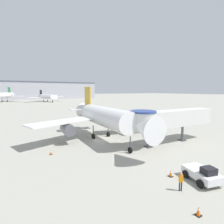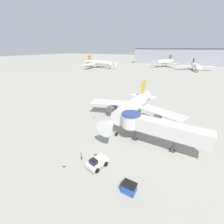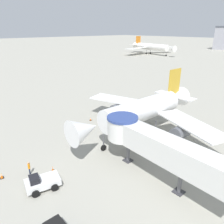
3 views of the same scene
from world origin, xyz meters
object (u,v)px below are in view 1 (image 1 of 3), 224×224
at_px(background_jet_green_tail, 3,95).
at_px(background_jet_black_tail, 46,96).
at_px(traffic_cone_near_nose, 171,173).
at_px(traffic_cone_apron_front, 198,211).
at_px(pushback_tug_white, 202,174).
at_px(traffic_cone_port_wing, 51,152).
at_px(ground_crew_marshaller, 181,180).
at_px(main_airplane, 104,117).
at_px(jet_bridge, 168,119).

distance_m(background_jet_green_tail, background_jet_black_tail, 33.25).
distance_m(traffic_cone_near_nose, background_jet_green_tail, 153.16).
bearing_deg(traffic_cone_apron_front, background_jet_black_tail, 84.27).
bearing_deg(background_jet_green_tail, traffic_cone_near_nose, -58.91).
relative_size(pushback_tug_white, traffic_cone_port_wing, 6.15).
bearing_deg(background_jet_green_tail, ground_crew_marshaller, -59.52).
xyz_separation_m(main_airplane, traffic_cone_apron_front, (-3.52, -21.64, -3.89)).
distance_m(main_airplane, background_jet_black_tail, 122.46).
bearing_deg(ground_crew_marshaller, main_airplane, -64.92).
relative_size(jet_bridge, pushback_tug_white, 4.28).
relative_size(jet_bridge, traffic_cone_apron_front, 23.92).
height_order(main_airplane, background_jet_black_tail, main_airplane).
xyz_separation_m(traffic_cone_port_wing, ground_crew_marshaller, (8.44, -15.64, 0.71)).
bearing_deg(main_airplane, traffic_cone_port_wing, -161.94).
distance_m(traffic_cone_apron_front, background_jet_black_tail, 144.39).
xyz_separation_m(main_airplane, pushback_tug_white, (1.37, -18.81, -3.43)).
bearing_deg(jet_bridge, pushback_tug_white, -120.15).
height_order(jet_bridge, traffic_cone_apron_front, jet_bridge).
relative_size(traffic_cone_apron_front, ground_crew_marshaller, 0.41).
relative_size(traffic_cone_port_wing, ground_crew_marshaller, 0.37).
xyz_separation_m(ground_crew_marshaller, background_jet_green_tail, (-17.51, 154.26, 4.20)).
height_order(main_airplane, ground_crew_marshaller, main_airplane).
bearing_deg(background_jet_black_tail, main_airplane, -109.64).
distance_m(jet_bridge, traffic_cone_near_nose, 12.92).
xyz_separation_m(main_airplane, traffic_cone_port_wing, (-10.41, -3.19, -3.92)).
distance_m(jet_bridge, pushback_tug_white, 13.34).
bearing_deg(ground_crew_marshaller, traffic_cone_port_wing, -30.59).
bearing_deg(ground_crew_marshaller, traffic_cone_apron_front, 92.29).
bearing_deg(background_jet_green_tail, traffic_cone_apron_front, -60.19).
relative_size(main_airplane, background_jet_green_tail, 0.88).
bearing_deg(traffic_cone_port_wing, ground_crew_marshaller, -61.66).
bearing_deg(traffic_cone_port_wing, jet_bridge, -14.32).
xyz_separation_m(ground_crew_marshaller, background_jet_black_tail, (12.87, 140.80, 3.19)).
bearing_deg(background_jet_black_tail, background_jet_green_tail, 141.57).
bearing_deg(main_airplane, traffic_cone_near_nose, -91.02).
height_order(pushback_tug_white, background_jet_green_tail, background_jet_green_tail).
distance_m(traffic_cone_port_wing, background_jet_green_tail, 139.00).
bearing_deg(jet_bridge, traffic_cone_port_wing, 167.76).
distance_m(jet_bridge, ground_crew_marshaller, 15.29).
xyz_separation_m(traffic_cone_port_wing, background_jet_green_tail, (-9.08, 138.62, 4.91)).
height_order(main_airplane, jet_bridge, main_airplane).
distance_m(pushback_tug_white, ground_crew_marshaller, 3.35).
distance_m(traffic_cone_near_nose, background_jet_black_tail, 138.99).
bearing_deg(traffic_cone_near_nose, traffic_cone_apron_front, -119.56).
relative_size(ground_crew_marshaller, background_jet_black_tail, 0.06).
xyz_separation_m(jet_bridge, background_jet_green_tail, (-27.71, 143.37, 0.83)).
bearing_deg(traffic_cone_near_nose, main_airplane, 87.94).
relative_size(pushback_tug_white, traffic_cone_apron_front, 5.59).
bearing_deg(background_jet_green_tail, main_airplane, -57.81).
bearing_deg(jet_bridge, ground_crew_marshaller, -131.05).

